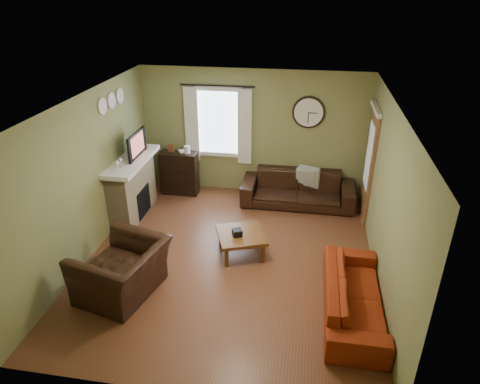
% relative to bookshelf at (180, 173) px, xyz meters
% --- Properties ---
extents(floor, '(4.60, 5.20, 0.00)m').
position_rel_bookshelf_xyz_m(floor, '(1.50, -2.23, -0.46)').
color(floor, brown).
rests_on(floor, ground).
extents(ceiling, '(4.60, 5.20, 0.00)m').
position_rel_bookshelf_xyz_m(ceiling, '(1.50, -2.23, 2.14)').
color(ceiling, white).
rests_on(ceiling, ground).
extents(wall_left, '(0.00, 5.20, 2.60)m').
position_rel_bookshelf_xyz_m(wall_left, '(-0.80, -2.23, 0.84)').
color(wall_left, olive).
rests_on(wall_left, ground).
extents(wall_right, '(0.00, 5.20, 2.60)m').
position_rel_bookshelf_xyz_m(wall_right, '(3.80, -2.23, 0.84)').
color(wall_right, olive).
rests_on(wall_right, ground).
extents(wall_back, '(4.60, 0.00, 2.60)m').
position_rel_bookshelf_xyz_m(wall_back, '(1.50, 0.37, 0.84)').
color(wall_back, olive).
rests_on(wall_back, ground).
extents(wall_front, '(4.60, 0.00, 2.60)m').
position_rel_bookshelf_xyz_m(wall_front, '(1.50, -4.83, 0.84)').
color(wall_front, olive).
rests_on(wall_front, ground).
extents(fireplace, '(0.40, 1.40, 1.10)m').
position_rel_bookshelf_xyz_m(fireplace, '(-0.60, -1.08, 0.09)').
color(fireplace, tan).
rests_on(fireplace, floor).
extents(firebox, '(0.04, 0.60, 0.55)m').
position_rel_bookshelf_xyz_m(firebox, '(-0.41, -1.08, -0.16)').
color(firebox, black).
rests_on(firebox, fireplace).
extents(mantel, '(0.58, 1.60, 0.08)m').
position_rel_bookshelf_xyz_m(mantel, '(-0.57, -1.08, 0.68)').
color(mantel, white).
rests_on(mantel, fireplace).
extents(tv, '(0.08, 0.60, 0.35)m').
position_rel_bookshelf_xyz_m(tv, '(-0.55, -0.93, 0.89)').
color(tv, black).
rests_on(tv, mantel).
extents(tv_screen, '(0.02, 0.62, 0.36)m').
position_rel_bookshelf_xyz_m(tv_screen, '(-0.47, -0.93, 0.95)').
color(tv_screen, '#994C3F').
rests_on(tv_screen, mantel).
extents(medallion_left, '(0.28, 0.28, 0.03)m').
position_rel_bookshelf_xyz_m(medallion_left, '(-0.78, -1.43, 1.79)').
color(medallion_left, white).
rests_on(medallion_left, wall_left).
extents(medallion_mid, '(0.28, 0.28, 0.03)m').
position_rel_bookshelf_xyz_m(medallion_mid, '(-0.78, -1.08, 1.79)').
color(medallion_mid, white).
rests_on(medallion_mid, wall_left).
extents(medallion_right, '(0.28, 0.28, 0.03)m').
position_rel_bookshelf_xyz_m(medallion_right, '(-0.78, -0.73, 1.79)').
color(medallion_right, white).
rests_on(medallion_right, wall_left).
extents(window_pane, '(1.00, 0.02, 1.30)m').
position_rel_bookshelf_xyz_m(window_pane, '(0.80, 0.35, 1.04)').
color(window_pane, silver).
rests_on(window_pane, wall_back).
extents(curtain_rod, '(0.03, 0.03, 1.50)m').
position_rel_bookshelf_xyz_m(curtain_rod, '(0.80, 0.25, 1.81)').
color(curtain_rod, black).
rests_on(curtain_rod, wall_back).
extents(curtain_left, '(0.28, 0.04, 1.55)m').
position_rel_bookshelf_xyz_m(curtain_left, '(0.25, 0.25, 0.99)').
color(curtain_left, silver).
rests_on(curtain_left, wall_back).
extents(curtain_right, '(0.28, 0.04, 1.55)m').
position_rel_bookshelf_xyz_m(curtain_right, '(1.35, 0.25, 0.99)').
color(curtain_right, silver).
rests_on(curtain_right, wall_back).
extents(wall_clock, '(0.64, 0.06, 0.64)m').
position_rel_bookshelf_xyz_m(wall_clock, '(2.60, 0.32, 1.34)').
color(wall_clock, white).
rests_on(wall_clock, wall_back).
extents(door, '(0.05, 0.90, 2.10)m').
position_rel_bookshelf_xyz_m(door, '(3.77, -0.38, 0.59)').
color(door, brown).
rests_on(door, floor).
extents(bookshelf, '(0.78, 0.33, 0.92)m').
position_rel_bookshelf_xyz_m(bookshelf, '(0.00, 0.00, 0.00)').
color(bookshelf, black).
rests_on(bookshelf, floor).
extents(book, '(0.25, 0.26, 0.02)m').
position_rel_bookshelf_xyz_m(book, '(0.02, 0.02, 0.50)').
color(book, '#5C3616').
rests_on(book, bookshelf).
extents(sofa_brown, '(2.25, 0.88, 0.66)m').
position_rel_bookshelf_xyz_m(sofa_brown, '(2.49, -0.08, -0.13)').
color(sofa_brown, black).
rests_on(sofa_brown, floor).
extents(pillow_left, '(0.37, 0.19, 0.36)m').
position_rel_bookshelf_xyz_m(pillow_left, '(2.63, 0.04, 0.09)').
color(pillow_left, '#9CA399').
rests_on(pillow_left, sofa_brown).
extents(pillow_right, '(0.44, 0.25, 0.42)m').
position_rel_bookshelf_xyz_m(pillow_right, '(2.70, 0.07, 0.09)').
color(pillow_right, '#9CA399').
rests_on(pillow_right, sofa_brown).
extents(sofa_red, '(0.78, 1.98, 0.58)m').
position_rel_bookshelf_xyz_m(sofa_red, '(3.39, -3.18, -0.17)').
color(sofa_red, maroon).
rests_on(sofa_red, floor).
extents(armchair, '(1.31, 1.42, 0.78)m').
position_rel_bookshelf_xyz_m(armchair, '(0.12, -3.28, -0.07)').
color(armchair, black).
rests_on(armchair, floor).
extents(coffee_table, '(0.96, 0.96, 0.40)m').
position_rel_bookshelf_xyz_m(coffee_table, '(1.65, -2.04, -0.26)').
color(coffee_table, '#5C3616').
rests_on(coffee_table, floor).
extents(tissue_box, '(0.19, 0.19, 0.11)m').
position_rel_bookshelf_xyz_m(tissue_box, '(1.60, -2.11, -0.06)').
color(tissue_box, black).
rests_on(tissue_box, coffee_table).
extents(wine_glass_a, '(0.07, 0.07, 0.19)m').
position_rel_bookshelf_xyz_m(wine_glass_a, '(-0.55, -1.64, 0.81)').
color(wine_glass_a, white).
rests_on(wine_glass_a, mantel).
extents(wine_glass_b, '(0.07, 0.07, 0.19)m').
position_rel_bookshelf_xyz_m(wine_glass_b, '(-0.55, -1.51, 0.81)').
color(wine_glass_b, white).
rests_on(wine_glass_b, mantel).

